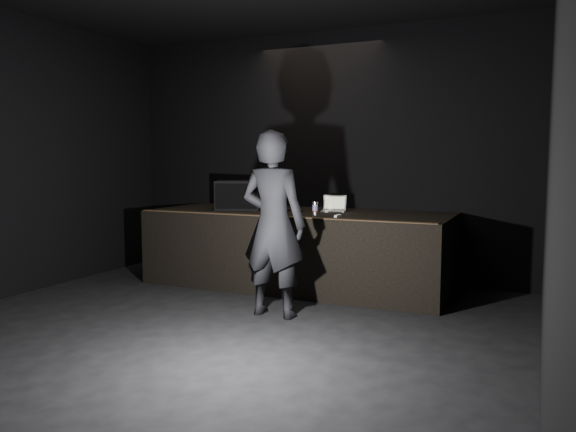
% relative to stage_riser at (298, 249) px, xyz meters
% --- Properties ---
extents(ground, '(7.00, 7.00, 0.00)m').
position_rel_stage_riser_xyz_m(ground, '(0.00, -2.73, -0.50)').
color(ground, black).
rests_on(ground, ground).
extents(room_walls, '(6.10, 7.10, 3.52)m').
position_rel_stage_riser_xyz_m(room_walls, '(0.00, -2.73, 1.52)').
color(room_walls, black).
rests_on(room_walls, ground).
extents(stage_riser, '(4.00, 1.50, 1.00)m').
position_rel_stage_riser_xyz_m(stage_riser, '(0.00, 0.00, 0.00)').
color(stage_riser, black).
rests_on(stage_riser, ground).
extents(riser_lip, '(3.92, 0.10, 0.01)m').
position_rel_stage_riser_xyz_m(riser_lip, '(0.00, -0.71, 0.51)').
color(riser_lip, brown).
rests_on(riser_lip, stage_riser).
extents(stage_monitor, '(0.71, 0.61, 0.40)m').
position_rel_stage_riser_xyz_m(stage_monitor, '(-0.86, -0.08, 0.70)').
color(stage_monitor, black).
rests_on(stage_monitor, stage_riser).
extents(cable, '(0.94, 0.22, 0.02)m').
position_rel_stage_riser_xyz_m(cable, '(-0.40, 0.10, 0.51)').
color(cable, black).
rests_on(cable, stage_riser).
extents(laptop, '(0.36, 0.33, 0.21)m').
position_rel_stage_riser_xyz_m(laptop, '(0.43, 0.22, 0.56)').
color(laptop, silver).
rests_on(laptop, stage_riser).
extents(beer_can, '(0.07, 0.07, 0.17)m').
position_rel_stage_riser_xyz_m(beer_can, '(0.38, -0.33, 0.58)').
color(beer_can, silver).
rests_on(beer_can, stage_riser).
extents(plastic_cup, '(0.07, 0.07, 0.09)m').
position_rel_stage_riser_xyz_m(plastic_cup, '(0.21, 0.25, 0.54)').
color(plastic_cup, white).
rests_on(plastic_cup, stage_riser).
extents(wii_remote, '(0.04, 0.15, 0.03)m').
position_rel_stage_riser_xyz_m(wii_remote, '(0.72, -0.45, 0.51)').
color(wii_remote, silver).
rests_on(wii_remote, stage_riser).
extents(person, '(0.74, 0.49, 2.00)m').
position_rel_stage_riser_xyz_m(person, '(0.34, -1.46, 0.50)').
color(person, black).
rests_on(person, ground).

